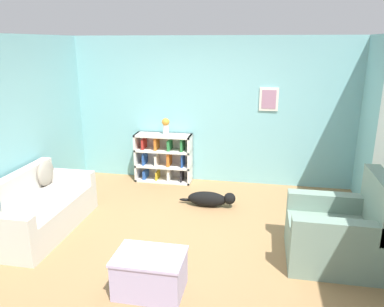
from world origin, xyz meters
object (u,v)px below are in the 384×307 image
(recliner_chair, at_px, (341,233))
(couch, at_px, (36,210))
(coffee_table, at_px, (150,272))
(vase, at_px, (166,125))
(dog, at_px, (210,199))
(bookshelf, at_px, (164,158))

(recliner_chair, bearing_deg, couch, 179.34)
(couch, height_order, recliner_chair, recliner_chair)
(coffee_table, height_order, vase, vase)
(vase, bearing_deg, dog, -45.34)
(recliner_chair, distance_m, coffee_table, 2.24)
(bookshelf, height_order, vase, vase)
(recliner_chair, height_order, coffee_table, recliner_chair)
(couch, distance_m, recliner_chair, 3.94)
(bookshelf, height_order, recliner_chair, recliner_chair)
(recliner_chair, relative_size, vase, 3.59)
(bookshelf, distance_m, vase, 0.62)
(couch, distance_m, coffee_table, 2.17)
(recliner_chair, relative_size, coffee_table, 1.51)
(recliner_chair, height_order, dog, recliner_chair)
(dog, height_order, vase, vase)
(couch, height_order, coffee_table, couch)
(bookshelf, bearing_deg, dog, -44.42)
(coffee_table, distance_m, dog, 2.22)
(bookshelf, bearing_deg, vase, -21.87)
(couch, relative_size, coffee_table, 2.42)
(couch, xyz_separation_m, dog, (2.24, 1.19, -0.16))
(couch, height_order, bookshelf, bookshelf)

